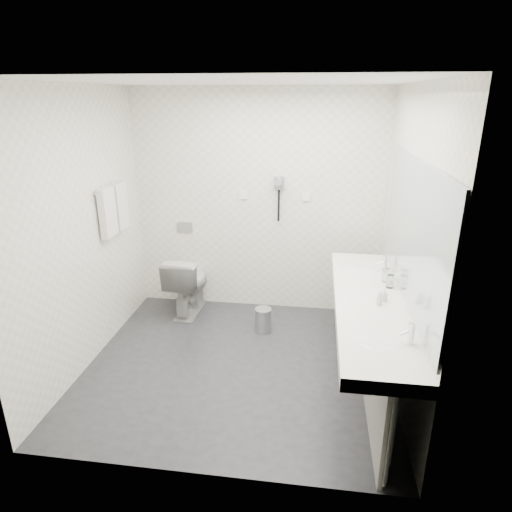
# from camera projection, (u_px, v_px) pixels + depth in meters

# --- Properties ---
(floor) EXTENTS (2.80, 2.80, 0.00)m
(floor) POSITION_uv_depth(u_px,v_px,m) (238.00, 365.00, 4.19)
(floor) COLOR #2A2A2F
(floor) RESTS_ON ground
(ceiling) EXTENTS (2.80, 2.80, 0.00)m
(ceiling) POSITION_uv_depth(u_px,v_px,m) (234.00, 81.00, 3.33)
(ceiling) COLOR white
(ceiling) RESTS_ON wall_back
(wall_back) EXTENTS (2.80, 0.00, 2.80)m
(wall_back) POSITION_uv_depth(u_px,v_px,m) (257.00, 204.00, 4.97)
(wall_back) COLOR white
(wall_back) RESTS_ON floor
(wall_front) EXTENTS (2.80, 0.00, 2.80)m
(wall_front) POSITION_uv_depth(u_px,v_px,m) (196.00, 307.00, 2.55)
(wall_front) COLOR white
(wall_front) RESTS_ON floor
(wall_left) EXTENTS (0.00, 2.60, 2.60)m
(wall_left) POSITION_uv_depth(u_px,v_px,m) (82.00, 232.00, 3.94)
(wall_left) COLOR white
(wall_left) RESTS_ON floor
(wall_right) EXTENTS (0.00, 2.60, 2.60)m
(wall_right) POSITION_uv_depth(u_px,v_px,m) (406.00, 246.00, 3.58)
(wall_right) COLOR white
(wall_right) RESTS_ON floor
(vanity_counter) EXTENTS (0.55, 2.20, 0.10)m
(vanity_counter) POSITION_uv_depth(u_px,v_px,m) (369.00, 305.00, 3.58)
(vanity_counter) COLOR white
(vanity_counter) RESTS_ON floor
(vanity_panel) EXTENTS (0.03, 2.15, 0.75)m
(vanity_panel) POSITION_uv_depth(u_px,v_px,m) (368.00, 351.00, 3.73)
(vanity_panel) COLOR gray
(vanity_panel) RESTS_ON floor
(vanity_post_near) EXTENTS (0.06, 0.06, 0.75)m
(vanity_post_near) POSITION_uv_depth(u_px,v_px,m) (389.00, 441.00, 2.75)
(vanity_post_near) COLOR silver
(vanity_post_near) RESTS_ON floor
(vanity_post_far) EXTENTS (0.06, 0.06, 0.75)m
(vanity_post_far) POSITION_uv_depth(u_px,v_px,m) (361.00, 298.00, 4.69)
(vanity_post_far) COLOR silver
(vanity_post_far) RESTS_ON floor
(mirror) EXTENTS (0.02, 2.20, 1.05)m
(mirror) POSITION_uv_depth(u_px,v_px,m) (412.00, 230.00, 3.33)
(mirror) COLOR #B2BCC6
(mirror) RESTS_ON wall_right
(basin_near) EXTENTS (0.40, 0.31, 0.05)m
(basin_near) POSITION_uv_depth(u_px,v_px,m) (379.00, 344.00, 2.97)
(basin_near) COLOR white
(basin_near) RESTS_ON vanity_counter
(basin_far) EXTENTS (0.40, 0.31, 0.05)m
(basin_far) POSITION_uv_depth(u_px,v_px,m) (363.00, 271.00, 4.18)
(basin_far) COLOR white
(basin_far) RESTS_ON vanity_counter
(faucet_near) EXTENTS (0.04, 0.04, 0.15)m
(faucet_near) POSITION_uv_depth(u_px,v_px,m) (411.00, 334.00, 2.91)
(faucet_near) COLOR silver
(faucet_near) RESTS_ON vanity_counter
(faucet_far) EXTENTS (0.04, 0.04, 0.15)m
(faucet_far) POSITION_uv_depth(u_px,v_px,m) (385.00, 264.00, 4.12)
(faucet_far) COLOR silver
(faucet_far) RESTS_ON vanity_counter
(soap_bottle_a) EXTENTS (0.06, 0.06, 0.10)m
(soap_bottle_a) POSITION_uv_depth(u_px,v_px,m) (384.00, 295.00, 3.53)
(soap_bottle_a) COLOR beige
(soap_bottle_a) RESTS_ON vanity_counter
(soap_bottle_c) EXTENTS (0.05, 0.05, 0.12)m
(soap_bottle_c) POSITION_uv_depth(u_px,v_px,m) (380.00, 298.00, 3.46)
(soap_bottle_c) COLOR beige
(soap_bottle_c) RESTS_ON vanity_counter
(glass_left) EXTENTS (0.07, 0.07, 0.12)m
(glass_left) POSITION_uv_depth(u_px,v_px,m) (390.00, 281.00, 3.77)
(glass_left) COLOR silver
(glass_left) RESTS_ON vanity_counter
(glass_right) EXTENTS (0.07, 0.07, 0.12)m
(glass_right) POSITION_uv_depth(u_px,v_px,m) (386.00, 275.00, 3.89)
(glass_right) COLOR silver
(glass_right) RESTS_ON vanity_counter
(toilet) EXTENTS (0.43, 0.72, 0.71)m
(toilet) POSITION_uv_depth(u_px,v_px,m) (188.00, 284.00, 5.11)
(toilet) COLOR white
(toilet) RESTS_ON floor
(flush_plate) EXTENTS (0.18, 0.02, 0.12)m
(flush_plate) POSITION_uv_depth(u_px,v_px,m) (185.00, 227.00, 5.17)
(flush_plate) COLOR #B2B5BA
(flush_plate) RESTS_ON wall_back
(pedal_bin) EXTENTS (0.18, 0.18, 0.25)m
(pedal_bin) POSITION_uv_depth(u_px,v_px,m) (263.00, 321.00, 4.75)
(pedal_bin) COLOR #B2B5BA
(pedal_bin) RESTS_ON floor
(bin_lid) EXTENTS (0.18, 0.18, 0.02)m
(bin_lid) POSITION_uv_depth(u_px,v_px,m) (263.00, 310.00, 4.70)
(bin_lid) COLOR #B2B5BA
(bin_lid) RESTS_ON pedal_bin
(towel_rail) EXTENTS (0.02, 0.62, 0.02)m
(towel_rail) POSITION_uv_depth(u_px,v_px,m) (111.00, 187.00, 4.34)
(towel_rail) COLOR silver
(towel_rail) RESTS_ON wall_left
(towel_near) EXTENTS (0.07, 0.24, 0.48)m
(towel_near) POSITION_uv_depth(u_px,v_px,m) (108.00, 213.00, 4.29)
(towel_near) COLOR white
(towel_near) RESTS_ON towel_rail
(towel_far) EXTENTS (0.07, 0.24, 0.48)m
(towel_far) POSITION_uv_depth(u_px,v_px,m) (120.00, 206.00, 4.55)
(towel_far) COLOR white
(towel_far) RESTS_ON towel_rail
(dryer_cradle) EXTENTS (0.10, 0.04, 0.14)m
(dryer_cradle) POSITION_uv_depth(u_px,v_px,m) (279.00, 183.00, 4.82)
(dryer_cradle) COLOR gray
(dryer_cradle) RESTS_ON wall_back
(dryer_barrel) EXTENTS (0.08, 0.14, 0.08)m
(dryer_barrel) POSITION_uv_depth(u_px,v_px,m) (279.00, 181.00, 4.75)
(dryer_barrel) COLOR gray
(dryer_barrel) RESTS_ON dryer_cradle
(dryer_cord) EXTENTS (0.02, 0.02, 0.35)m
(dryer_cord) POSITION_uv_depth(u_px,v_px,m) (279.00, 206.00, 4.90)
(dryer_cord) COLOR black
(dryer_cord) RESTS_ON dryer_cradle
(switch_plate_a) EXTENTS (0.09, 0.02, 0.09)m
(switch_plate_a) POSITION_uv_depth(u_px,v_px,m) (243.00, 195.00, 4.94)
(switch_plate_a) COLOR white
(switch_plate_a) RESTS_ON wall_back
(switch_plate_b) EXTENTS (0.09, 0.02, 0.09)m
(switch_plate_b) POSITION_uv_depth(u_px,v_px,m) (306.00, 197.00, 4.85)
(switch_plate_b) COLOR white
(switch_plate_b) RESTS_ON wall_back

